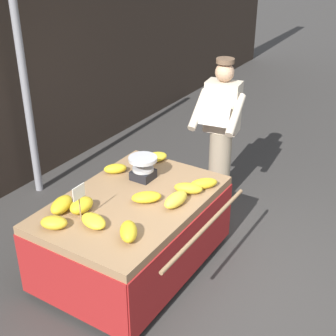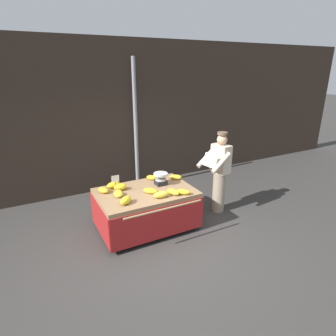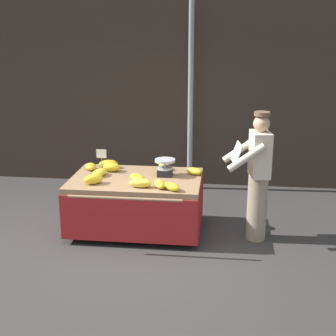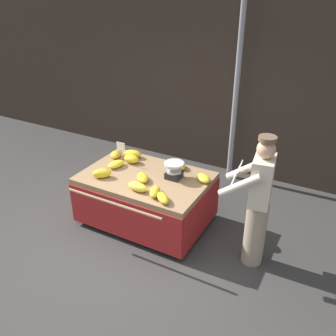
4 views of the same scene
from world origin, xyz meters
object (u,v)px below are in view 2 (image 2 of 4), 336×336
(banana_bunch_8, at_px, (173,192))
(weighing_scale, at_px, (161,179))
(price_sign, at_px, (115,180))
(banana_bunch_6, at_px, (161,195))
(banana_cart, at_px, (146,201))
(banana_bunch_4, at_px, (103,190))
(banana_bunch_1, at_px, (183,192))
(vendor_person, at_px, (219,173))
(banana_bunch_3, at_px, (113,185))
(banana_bunch_0, at_px, (126,200))
(banana_bunch_2, at_px, (120,187))
(banana_bunch_5, at_px, (176,177))
(banana_bunch_7, at_px, (118,194))
(banana_bunch_10, at_px, (152,178))
(banana_bunch_9, at_px, (151,191))
(street_pole, at_px, (136,126))

(banana_bunch_8, bearing_deg, weighing_scale, 89.64)
(price_sign, distance_m, banana_bunch_6, 0.86)
(banana_cart, bearing_deg, banana_bunch_4, 158.26)
(banana_bunch_1, distance_m, banana_bunch_4, 1.44)
(vendor_person, bearing_deg, price_sign, 173.19)
(banana_bunch_3, xyz_separation_m, banana_bunch_8, (0.86, -0.78, -0.01))
(banana_bunch_0, bearing_deg, banana_bunch_3, 88.49)
(banana_bunch_2, height_order, banana_bunch_5, banana_bunch_2)
(banana_bunch_2, distance_m, banana_bunch_3, 0.18)
(weighing_scale, xyz_separation_m, banana_bunch_5, (0.39, 0.11, -0.07))
(weighing_scale, bearing_deg, banana_bunch_6, -115.61)
(banana_bunch_0, bearing_deg, banana_bunch_7, 92.21)
(banana_bunch_10, bearing_deg, banana_bunch_5, -24.08)
(banana_cart, relative_size, banana_bunch_5, 7.22)
(banana_cart, distance_m, banana_bunch_7, 0.57)
(weighing_scale, xyz_separation_m, vendor_person, (1.23, -0.23, -0.01))
(banana_bunch_10, bearing_deg, banana_bunch_1, -77.29)
(banana_cart, distance_m, banana_bunch_5, 0.85)
(weighing_scale, distance_m, banana_bunch_5, 0.41)
(banana_bunch_1, height_order, banana_bunch_3, banana_bunch_3)
(banana_cart, bearing_deg, banana_bunch_9, -72.46)
(banana_bunch_5, bearing_deg, vendor_person, -22.27)
(price_sign, distance_m, banana_bunch_1, 1.23)
(banana_bunch_8, bearing_deg, price_sign, 148.98)
(banana_bunch_0, height_order, banana_bunch_10, banana_bunch_0)
(banana_bunch_6, bearing_deg, banana_bunch_5, 44.64)
(banana_bunch_10, distance_m, vendor_person, 1.39)
(banana_bunch_8, bearing_deg, banana_bunch_5, 57.55)
(banana_bunch_6, relative_size, banana_bunch_10, 1.27)
(banana_bunch_1, relative_size, banana_bunch_4, 1.19)
(banana_bunch_10, bearing_deg, banana_bunch_8, -86.98)
(street_pole, xyz_separation_m, banana_bunch_1, (-0.06, -2.35, -0.76))
(banana_bunch_4, xyz_separation_m, vendor_person, (2.32, -0.37, 0.06))
(banana_bunch_3, bearing_deg, banana_bunch_1, -40.26)
(banana_bunch_2, xyz_separation_m, banana_bunch_3, (-0.08, 0.16, -0.00))
(banana_bunch_8, bearing_deg, banana_bunch_10, 93.02)
(banana_bunch_6, bearing_deg, price_sign, 139.35)
(banana_bunch_4, relative_size, banana_bunch_10, 0.98)
(banana_bunch_9, bearing_deg, banana_bunch_0, -160.00)
(weighing_scale, distance_m, banana_bunch_7, 0.90)
(banana_bunch_8, height_order, banana_bunch_9, banana_bunch_8)
(banana_bunch_2, bearing_deg, banana_bunch_7, -116.56)
(banana_cart, distance_m, banana_bunch_4, 0.80)
(banana_bunch_10, bearing_deg, banana_bunch_9, -116.91)
(weighing_scale, height_order, banana_bunch_1, weighing_scale)
(price_sign, height_order, banana_bunch_9, price_sign)
(banana_bunch_4, height_order, banana_bunch_5, banana_bunch_4)
(banana_bunch_8, relative_size, banana_bunch_9, 0.99)
(banana_cart, height_order, banana_bunch_4, banana_bunch_4)
(price_sign, xyz_separation_m, banana_bunch_10, (0.84, 0.29, -0.20))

